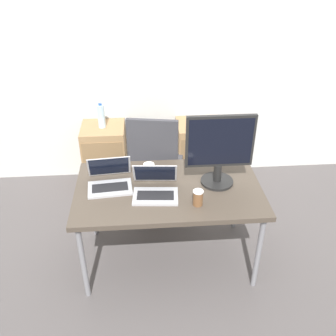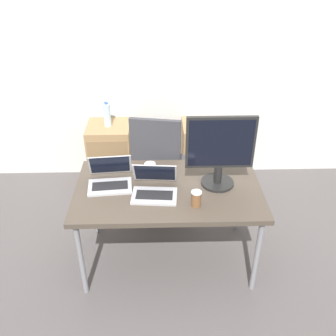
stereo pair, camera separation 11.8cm
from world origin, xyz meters
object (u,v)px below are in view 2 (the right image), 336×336
(cabinet_right, at_px, (202,154))
(coffee_cup_brown, at_px, (196,199))
(laptop_left, at_px, (155,188))
(monitor, at_px, (220,151))
(water_bottle, at_px, (107,115))
(coffee_cup_white, at_px, (150,168))
(office_chair, at_px, (159,175))
(cabinet_left, at_px, (111,155))
(laptop_right, at_px, (110,179))

(cabinet_right, height_order, coffee_cup_brown, coffee_cup_brown)
(laptop_left, relative_size, monitor, 0.61)
(water_bottle, distance_m, laptop_left, 1.32)
(coffee_cup_white, bearing_deg, coffee_cup_brown, -52.96)
(office_chair, xyz_separation_m, cabinet_right, (0.47, 0.46, -0.04))
(coffee_cup_brown, bearing_deg, office_chair, 105.56)
(cabinet_left, bearing_deg, laptop_left, -68.52)
(office_chair, distance_m, coffee_cup_white, 0.62)
(cabinet_right, bearing_deg, coffee_cup_brown, -98.65)
(cabinet_right, relative_size, laptop_left, 2.03)
(office_chair, bearing_deg, laptop_right, -120.64)
(water_bottle, bearing_deg, cabinet_left, -90.00)
(water_bottle, distance_m, laptop_right, 1.11)
(laptop_left, height_order, laptop_right, laptop_right)
(coffee_cup_brown, bearing_deg, cabinet_right, 81.35)
(cabinet_left, relative_size, cabinet_right, 1.00)
(laptop_right, distance_m, coffee_cup_white, 0.34)
(office_chair, distance_m, water_bottle, 0.82)
(monitor, height_order, coffee_cup_brown, monitor)
(office_chair, relative_size, coffee_cup_white, 12.03)
(cabinet_left, height_order, coffee_cup_white, coffee_cup_white)
(cabinet_right, xyz_separation_m, monitor, (-0.02, -1.12, 0.67))
(laptop_left, distance_m, coffee_cup_brown, 0.33)
(cabinet_right, xyz_separation_m, coffee_cup_white, (-0.54, -0.95, 0.42))
(cabinet_right, relative_size, laptop_right, 2.02)
(cabinet_left, bearing_deg, cabinet_right, 0.00)
(laptop_right, height_order, coffee_cup_white, laptop_right)
(water_bottle, height_order, laptop_left, water_bottle)
(monitor, bearing_deg, cabinet_right, 88.89)
(monitor, xyz_separation_m, coffee_cup_white, (-0.52, 0.17, -0.25))
(cabinet_right, bearing_deg, water_bottle, 179.87)
(laptop_left, distance_m, coffee_cup_white, 0.28)
(cabinet_right, distance_m, coffee_cup_white, 1.17)
(laptop_left, bearing_deg, monitor, 12.66)
(laptop_left, relative_size, coffee_cup_brown, 2.93)
(water_bottle, relative_size, coffee_cup_white, 2.90)
(laptop_left, bearing_deg, laptop_right, 159.62)
(water_bottle, bearing_deg, laptop_right, -82.67)
(office_chair, xyz_separation_m, coffee_cup_white, (-0.07, -0.48, 0.38))
(office_chair, distance_m, cabinet_left, 0.70)
(cabinet_right, height_order, water_bottle, water_bottle)
(office_chair, xyz_separation_m, coffee_cup_brown, (0.26, -0.92, 0.39))
(office_chair, xyz_separation_m, laptop_left, (-0.04, -0.77, 0.38))
(office_chair, height_order, coffee_cup_brown, office_chair)
(office_chair, distance_m, coffee_cup_brown, 1.04)
(laptop_left, height_order, coffee_cup_brown, laptop_left)
(laptop_right, bearing_deg, cabinet_left, 97.35)
(coffee_cup_white, bearing_deg, monitor, -18.36)
(office_chair, bearing_deg, laptop_left, -92.78)
(cabinet_left, distance_m, coffee_cup_brown, 1.65)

